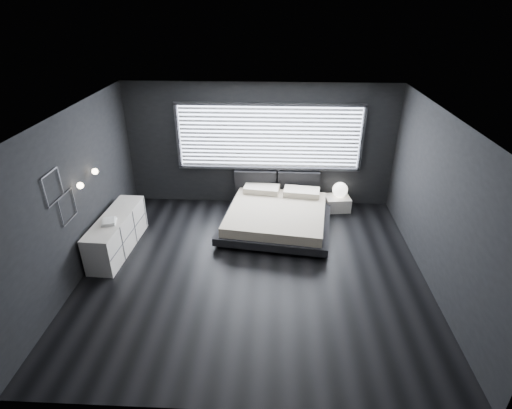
{
  "coord_description": "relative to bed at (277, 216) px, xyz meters",
  "views": [
    {
      "loc": [
        0.32,
        -5.8,
        4.38
      ],
      "look_at": [
        0.0,
        0.85,
        0.9
      ],
      "focal_mm": 28.0,
      "sensor_mm": 36.0,
      "label": 1
    }
  ],
  "objects": [
    {
      "name": "wall_art_lower",
      "position": [
        -3.38,
        -1.87,
        1.11
      ],
      "size": [
        0.01,
        0.48,
        0.48
      ],
      "color": "#47474C",
      "rests_on": "ground"
    },
    {
      "name": "bed",
      "position": [
        0.0,
        0.0,
        0.0
      ],
      "size": [
        2.47,
        2.39,
        0.57
      ],
      "color": "black",
      "rests_on": "ground"
    },
    {
      "name": "wall_art_upper",
      "position": [
        -3.38,
        -2.12,
        1.58
      ],
      "size": [
        0.01,
        0.48,
        0.48
      ],
      "color": "#47474C",
      "rests_on": "ground"
    },
    {
      "name": "sconce_near",
      "position": [
        -3.29,
        -1.52,
        1.33
      ],
      "size": [
        0.18,
        0.11,
        0.11
      ],
      "color": "silver",
      "rests_on": "ground"
    },
    {
      "name": "sconce_far",
      "position": [
        -3.29,
        -0.92,
        1.33
      ],
      "size": [
        0.18,
        0.11,
        0.11
      ],
      "color": "silver",
      "rests_on": "ground"
    },
    {
      "name": "headboard",
      "position": [
        -0.01,
        1.07,
        0.3
      ],
      "size": [
        1.96,
        0.16,
        0.52
      ],
      "color": "black",
      "rests_on": "ground"
    },
    {
      "name": "orb_lamp",
      "position": [
        1.43,
        0.88,
        0.22
      ],
      "size": [
        0.34,
        0.34,
        0.34
      ],
      "primitive_type": "sphere",
      "color": "white",
      "rests_on": "nightstand"
    },
    {
      "name": "window",
      "position": [
        -0.2,
        1.12,
        1.34
      ],
      "size": [
        4.14,
        0.09,
        1.52
      ],
      "color": "white",
      "rests_on": "ground"
    },
    {
      "name": "room",
      "position": [
        -0.4,
        -1.57,
        1.13
      ],
      "size": [
        6.04,
        6.0,
        2.8
      ],
      "color": "black",
      "rests_on": "ground"
    },
    {
      "name": "dresser",
      "position": [
        -3.05,
        -1.0,
        0.09
      ],
      "size": [
        0.6,
        1.83,
        0.72
      ],
      "color": "white",
      "rests_on": "ground"
    },
    {
      "name": "nightstand",
      "position": [
        1.39,
        0.85,
        -0.11
      ],
      "size": [
        0.6,
        0.52,
        0.32
      ],
      "primitive_type": "cube",
      "rotation": [
        0.0,
        0.0,
        0.12
      ],
      "color": "white",
      "rests_on": "ground"
    },
    {
      "name": "book_stack",
      "position": [
        -3.06,
        -1.23,
        0.49
      ],
      "size": [
        0.31,
        0.36,
        0.06
      ],
      "color": "white",
      "rests_on": "dresser"
    }
  ]
}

